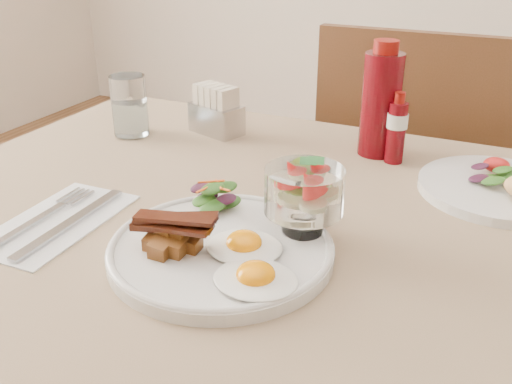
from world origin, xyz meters
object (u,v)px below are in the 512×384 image
object	(u,v)px
second_plate	(510,188)
water_glass	(130,109)
table	(327,289)
main_plate	(221,250)
ketchup_bottle	(381,103)
chair_far	(410,193)
hot_sauce_bottle	(397,129)
fruit_cup	(304,191)
sugar_caddy	(216,113)

from	to	relation	value
second_plate	water_glass	distance (m)	0.68
table	main_plate	xyz separation A→B (m)	(-0.11, -0.11, 0.10)
ketchup_bottle	table	bearing A→B (deg)	-86.79
table	second_plate	bearing A→B (deg)	46.42
chair_far	hot_sauce_bottle	bearing A→B (deg)	-87.13
chair_far	ketchup_bottle	size ratio (longest dim) A/B	4.65
main_plate	fruit_cup	xyz separation A→B (m)	(0.08, 0.08, 0.06)
second_plate	hot_sauce_bottle	bearing A→B (deg)	160.23
hot_sauce_bottle	sugar_caddy	size ratio (longest dim) A/B	1.07
fruit_cup	sugar_caddy	size ratio (longest dim) A/B	0.88
fruit_cup	sugar_caddy	world-z (taller)	fruit_cup
ketchup_bottle	sugar_caddy	world-z (taller)	ketchup_bottle
hot_sauce_bottle	table	bearing A→B (deg)	-93.78
table	fruit_cup	size ratio (longest dim) A/B	13.09
ketchup_bottle	water_glass	size ratio (longest dim) A/B	1.73
fruit_cup	second_plate	xyz separation A→B (m)	(0.24, 0.25, -0.06)
water_glass	table	bearing A→B (deg)	-24.01
sugar_caddy	chair_far	bearing A→B (deg)	66.56
chair_far	second_plate	xyz separation A→B (m)	(0.21, -0.45, 0.24)
chair_far	main_plate	distance (m)	0.82
ketchup_bottle	sugar_caddy	distance (m)	0.32
table	water_glass	xyz separation A→B (m)	(-0.47, 0.21, 0.14)
fruit_cup	hot_sauce_bottle	world-z (taller)	hot_sauce_bottle
table	hot_sauce_bottle	xyz separation A→B (m)	(0.02, 0.29, 0.15)
chair_far	main_plate	size ratio (longest dim) A/B	3.32
fruit_cup	second_plate	bearing A→B (deg)	46.92
fruit_cup	sugar_caddy	distance (m)	0.44
second_plate	water_glass	xyz separation A→B (m)	(-0.68, -0.01, 0.03)
chair_far	fruit_cup	distance (m)	0.76
chair_far	second_plate	bearing A→B (deg)	-64.99
table	ketchup_bottle	size ratio (longest dim) A/B	6.66
main_plate	ketchup_bottle	world-z (taller)	ketchup_bottle
sugar_caddy	hot_sauce_bottle	bearing A→B (deg)	17.31
second_plate	sugar_caddy	distance (m)	0.54
second_plate	ketchup_bottle	xyz separation A→B (m)	(-0.23, 0.09, 0.08)
second_plate	sugar_caddy	world-z (taller)	sugar_caddy
table	hot_sauce_bottle	bearing A→B (deg)	86.22
chair_far	water_glass	world-z (taller)	chair_far
hot_sauce_bottle	second_plate	bearing A→B (deg)	-19.77
chair_far	hot_sauce_bottle	size ratio (longest dim) A/B	7.54
table	second_plate	distance (m)	0.32
ketchup_bottle	water_glass	xyz separation A→B (m)	(-0.46, -0.10, -0.04)
table	ketchup_bottle	world-z (taller)	ketchup_bottle
main_plate	sugar_caddy	size ratio (longest dim) A/B	2.43
main_plate	ketchup_bottle	bearing A→B (deg)	78.07
ketchup_bottle	hot_sauce_bottle	distance (m)	0.06
table	sugar_caddy	bearing A→B (deg)	138.62
main_plate	hot_sauce_bottle	distance (m)	0.42
fruit_cup	ketchup_bottle	world-z (taller)	ketchup_bottle
table	second_plate	size ratio (longest dim) A/B	5.45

